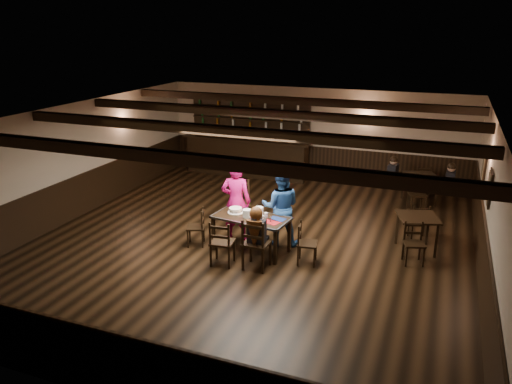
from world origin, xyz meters
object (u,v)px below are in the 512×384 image
(chair_near_left, at_px, (221,240))
(chair_near_right, at_px, (255,241))
(cake, at_px, (236,210))
(man_blue, at_px, (281,207))
(bar_counter, at_px, (248,151))
(dining_table, at_px, (251,221))
(woman_pink, at_px, (236,202))

(chair_near_left, bearing_deg, chair_near_right, 6.88)
(chair_near_left, bearing_deg, cake, 96.01)
(chair_near_left, xyz_separation_m, chair_near_right, (0.66, 0.08, 0.06))
(man_blue, bearing_deg, chair_near_left, 47.39)
(cake, height_order, bar_counter, bar_counter)
(man_blue, bearing_deg, bar_counter, -75.34)
(dining_table, bearing_deg, man_blue, 52.07)
(chair_near_right, bearing_deg, chair_near_left, -173.12)
(chair_near_left, distance_m, cake, 0.97)
(chair_near_left, height_order, cake, chair_near_left)
(woman_pink, distance_m, bar_counter, 4.92)
(chair_near_right, relative_size, bar_counter, 0.26)
(cake, bearing_deg, man_blue, 28.97)
(chair_near_left, xyz_separation_m, man_blue, (0.73, 1.38, 0.29))
(chair_near_left, relative_size, man_blue, 0.55)
(man_blue, bearing_deg, dining_table, 37.16)
(woman_pink, xyz_separation_m, cake, (0.14, -0.34, -0.06))
(dining_table, height_order, bar_counter, bar_counter)
(dining_table, relative_size, bar_counter, 0.41)
(dining_table, xyz_separation_m, chair_near_right, (0.37, -0.74, -0.08))
(woman_pink, distance_m, man_blue, 0.97)
(man_blue, bearing_deg, chair_near_right, 72.09)
(cake, relative_size, bar_counter, 0.08)
(chair_near_left, relative_size, chair_near_right, 0.90)
(dining_table, xyz_separation_m, bar_counter, (-2.14, 5.09, 0.06))
(chair_near_left, bearing_deg, bar_counter, 107.34)
(man_blue, bearing_deg, cake, 14.06)
(dining_table, relative_size, cake, 4.87)
(chair_near_left, xyz_separation_m, woman_pink, (-0.23, 1.27, 0.32))
(woman_pink, relative_size, bar_counter, 0.43)
(cake, distance_m, bar_counter, 5.29)
(chair_near_right, height_order, man_blue, man_blue)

